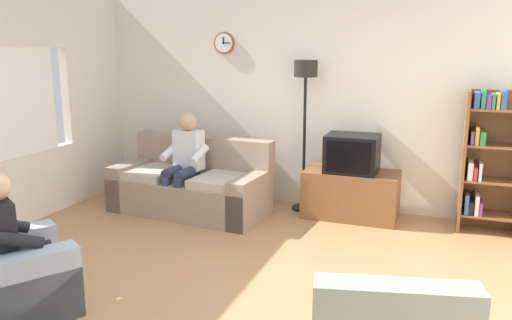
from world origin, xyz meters
TOP-DOWN VIEW (x-y plane):
  - ground_plane at (0.00, 0.00)m, footprint 12.00×12.00m
  - back_wall_assembly at (-0.00, 2.66)m, footprint 6.20×0.17m
  - couch at (-1.24, 1.78)m, footprint 1.96×1.03m
  - tv_stand at (0.65, 2.25)m, footprint 1.10×0.56m
  - tv at (0.65, 2.23)m, footprint 0.60×0.49m
  - bookshelf at (2.13, 2.32)m, footprint 0.68×0.36m
  - floor_lamp at (0.04, 2.35)m, footprint 0.28×0.28m
  - armchair_near_window at (-1.39, -0.96)m, footprint 1.15×1.17m
  - person_on_couch at (-1.26, 1.67)m, footprint 0.53×0.56m
  - person_in_left_armchair at (-1.34, -0.88)m, footprint 0.61×0.64m

SIDE VIEW (x-z plane):
  - ground_plane at x=0.00m, z-range 0.00..0.00m
  - tv_stand at x=0.65m, z-range 0.00..0.57m
  - armchair_near_window at x=-1.39m, z-range -0.16..0.74m
  - couch at x=-1.24m, z-range -0.14..0.76m
  - person_in_left_armchair at x=-1.34m, z-range 0.04..1.16m
  - person_on_couch at x=-1.26m, z-range 0.08..1.32m
  - tv at x=0.65m, z-range 0.57..1.01m
  - bookshelf at x=2.13m, z-range 0.05..1.60m
  - back_wall_assembly at x=0.00m, z-range 0.00..2.70m
  - floor_lamp at x=0.04m, z-range 0.53..2.38m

